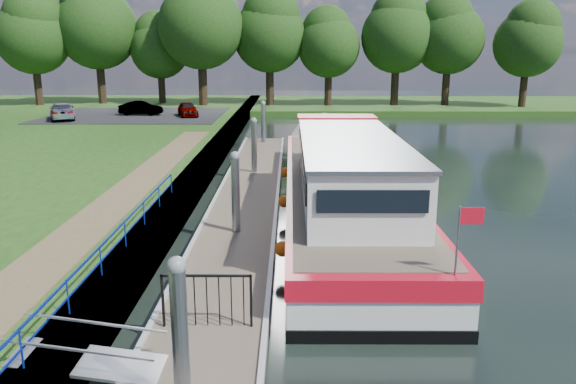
{
  "coord_description": "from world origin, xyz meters",
  "views": [
    {
      "loc": [
        1.7,
        -8.34,
        5.91
      ],
      "look_at": [
        1.62,
        9.61,
        1.4
      ],
      "focal_mm": 35.0,
      "sensor_mm": 36.0,
      "label": 1
    }
  ],
  "objects_px": {
    "barge": "(340,181)",
    "car_b": "(141,108)",
    "car_a": "(188,109)",
    "pontoon": "(247,201)",
    "car_c": "(62,111)"
  },
  "relations": [
    {
      "from": "barge",
      "to": "car_b",
      "type": "xyz_separation_m",
      "value": [
        -14.16,
        25.15,
        0.31
      ]
    },
    {
      "from": "car_a",
      "to": "barge",
      "type": "bearing_deg",
      "value": -85.37
    },
    {
      "from": "pontoon",
      "to": "car_c",
      "type": "relative_size",
      "value": 6.83
    },
    {
      "from": "car_b",
      "to": "car_c",
      "type": "distance_m",
      "value": 6.08
    },
    {
      "from": "pontoon",
      "to": "barge",
      "type": "bearing_deg",
      "value": -6.34
    },
    {
      "from": "barge",
      "to": "car_c",
      "type": "bearing_deg",
      "value": 131.34
    },
    {
      "from": "car_c",
      "to": "pontoon",
      "type": "bearing_deg",
      "value": 103.2
    },
    {
      "from": "car_c",
      "to": "car_a",
      "type": "bearing_deg",
      "value": 171.07
    },
    {
      "from": "barge",
      "to": "car_b",
      "type": "relative_size",
      "value": 6.17
    },
    {
      "from": "barge",
      "to": "car_c",
      "type": "height_order",
      "value": "barge"
    },
    {
      "from": "barge",
      "to": "car_a",
      "type": "xyz_separation_m",
      "value": [
        -10.17,
        24.3,
        0.32
      ]
    },
    {
      "from": "car_c",
      "to": "car_b",
      "type": "bearing_deg",
      "value": -171.78
    },
    {
      "from": "pontoon",
      "to": "car_b",
      "type": "bearing_deg",
      "value": 113.11
    },
    {
      "from": "pontoon",
      "to": "car_c",
      "type": "xyz_separation_m",
      "value": [
        -15.77,
        21.61,
        1.29
      ]
    },
    {
      "from": "car_a",
      "to": "car_c",
      "type": "bearing_deg",
      "value": 175.9
    }
  ]
}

